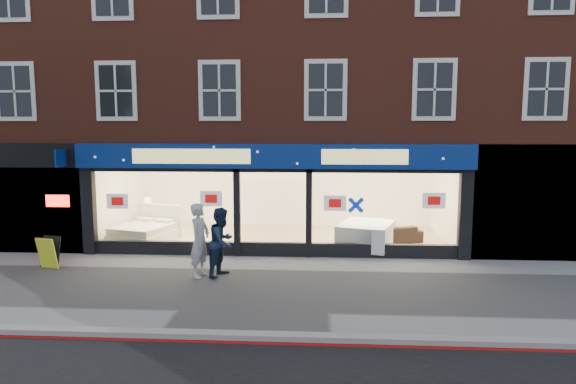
# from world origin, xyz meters

# --- Properties ---
(ground) EXTENTS (120.00, 120.00, 0.00)m
(ground) POSITION_xyz_m (0.00, 0.00, 0.00)
(ground) COLOR gray
(ground) RESTS_ON ground
(kerb_line) EXTENTS (60.00, 0.10, 0.01)m
(kerb_line) POSITION_xyz_m (0.00, -3.10, 0.01)
(kerb_line) COLOR #8C0A07
(kerb_line) RESTS_ON ground
(kerb_stone) EXTENTS (60.00, 0.25, 0.12)m
(kerb_stone) POSITION_xyz_m (0.00, -2.90, 0.06)
(kerb_stone) COLOR gray
(kerb_stone) RESTS_ON ground
(showroom_floor) EXTENTS (11.00, 4.50, 0.10)m
(showroom_floor) POSITION_xyz_m (0.00, 5.25, 0.05)
(showroom_floor) COLOR tan
(showroom_floor) RESTS_ON ground
(building) EXTENTS (19.00, 8.26, 10.30)m
(building) POSITION_xyz_m (-0.02, 6.93, 6.67)
(building) COLOR brown
(building) RESTS_ON ground
(display_bed) EXTENTS (2.07, 2.32, 1.10)m
(display_bed) POSITION_xyz_m (-4.25, 4.33, 0.41)
(display_bed) COLOR silver
(display_bed) RESTS_ON showroom_floor
(bedside_table) EXTENTS (0.45, 0.45, 0.55)m
(bedside_table) POSITION_xyz_m (-4.90, 6.50, 0.38)
(bedside_table) COLOR brown
(bedside_table) RESTS_ON showroom_floor
(mattress_stack) EXTENTS (2.00, 2.25, 0.74)m
(mattress_stack) POSITION_xyz_m (2.80, 4.00, 0.47)
(mattress_stack) COLOR silver
(mattress_stack) RESTS_ON showroom_floor
(sofa) EXTENTS (1.97, 1.32, 0.54)m
(sofa) POSITION_xyz_m (3.70, 4.65, 0.37)
(sofa) COLOR black
(sofa) RESTS_ON showroom_floor
(a_board) EXTENTS (0.63, 0.48, 0.86)m
(a_board) POSITION_xyz_m (-5.89, 1.38, 0.43)
(a_board) COLOR yellow
(a_board) RESTS_ON ground
(pedestrian_grey) EXTENTS (0.62, 0.78, 1.88)m
(pedestrian_grey) POSITION_xyz_m (-1.66, 0.88, 0.94)
(pedestrian_grey) COLOR #B4B7BC
(pedestrian_grey) RESTS_ON ground
(pedestrian_blue) EXTENTS (0.92, 1.03, 1.76)m
(pedestrian_blue) POSITION_xyz_m (-1.11, 0.98, 0.88)
(pedestrian_blue) COLOR #16253F
(pedestrian_blue) RESTS_ON ground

